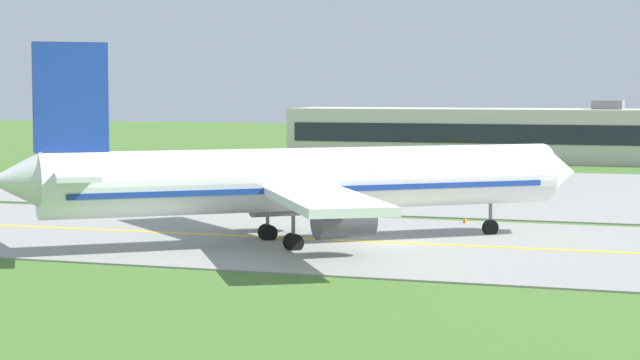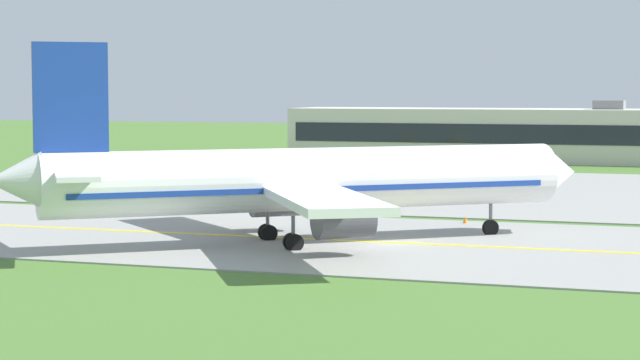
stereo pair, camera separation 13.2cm
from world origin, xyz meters
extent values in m
plane|color=#47702D|center=(0.00, 0.00, 0.00)|extent=(500.00, 500.00, 0.00)
cube|color=gray|center=(0.00, 0.00, 0.05)|extent=(240.00, 28.00, 0.10)
cube|color=gray|center=(10.00, 42.00, 0.05)|extent=(140.00, 52.00, 0.10)
cube|color=yellow|center=(0.00, 0.00, 0.11)|extent=(220.00, 0.60, 0.01)
cylinder|color=white|center=(-4.87, -1.91, 4.20)|extent=(28.85, 24.63, 4.00)
cone|color=white|center=(9.22, 9.62, 4.20)|extent=(4.42, 4.59, 3.80)
cone|color=white|center=(-19.11, -13.56, 4.60)|extent=(4.63, 4.66, 3.40)
cube|color=navy|center=(-4.87, -1.91, 3.70)|extent=(26.79, 22.97, 0.36)
cube|color=#1E232D|center=(7.52, 8.22, 4.90)|extent=(3.55, 3.77, 0.70)
cube|color=white|center=(-11.95, 3.27, 3.70)|extent=(14.28, 13.70, 0.50)
cylinder|color=#47474C|center=(-9.14, 2.99, 2.30)|extent=(4.09, 3.93, 2.30)
cylinder|color=black|center=(-7.90, 4.01, 2.30)|extent=(1.52, 1.78, 2.10)
cube|color=white|center=(-1.19, -9.88, 3.70)|extent=(11.89, 15.31, 0.50)
cylinder|color=#47474C|center=(-0.90, -7.07, 2.30)|extent=(4.09, 3.93, 2.30)
cylinder|color=black|center=(0.33, -6.05, 2.30)|extent=(1.52, 1.78, 2.10)
cube|color=navy|center=(-16.47, -11.41, 9.45)|extent=(3.66, 3.10, 6.50)
cube|color=white|center=(-18.66, -9.06, 5.00)|extent=(5.95, 5.93, 0.30)
cube|color=white|center=(-14.60, -14.01, 5.00)|extent=(5.30, 6.33, 0.30)
cylinder|color=slate|center=(5.19, 6.32, 1.38)|extent=(0.24, 0.24, 1.65)
cylinder|color=black|center=(5.19, 6.32, 0.55)|extent=(1.07, 0.97, 1.10)
cylinder|color=slate|center=(-8.06, -1.17, 1.38)|extent=(0.24, 0.24, 1.65)
cylinder|color=black|center=(-8.23, -0.95, 0.55)|extent=(1.07, 0.97, 1.10)
cylinder|color=black|center=(-7.89, -1.38, 0.55)|extent=(1.07, 0.97, 1.10)
cylinder|color=slate|center=(-4.77, -5.19, 1.38)|extent=(0.24, 0.24, 1.65)
cylinder|color=black|center=(-4.94, -4.98, 0.55)|extent=(1.07, 0.97, 1.10)
cylinder|color=black|center=(-4.59, -5.40, 0.55)|extent=(1.07, 0.97, 1.10)
cube|color=yellow|center=(-29.23, 53.64, 1.50)|extent=(2.01, 2.18, 1.80)
cube|color=#1E232D|center=(-28.47, 53.72, 1.81)|extent=(0.32, 1.84, 0.81)
cube|color=yellow|center=(-32.41, 53.29, 0.80)|extent=(4.80, 2.59, 0.40)
cylinder|color=orange|center=(-29.23, 53.64, 2.50)|extent=(0.20, 0.20, 0.18)
cylinder|color=black|center=(-29.34, 54.63, 0.45)|extent=(0.93, 0.40, 0.90)
cylinder|color=black|center=(-29.12, 52.64, 0.45)|extent=(0.93, 0.40, 0.90)
cylinder|color=black|center=(-33.44, 54.23, 0.45)|extent=(0.93, 0.40, 0.90)
cylinder|color=black|center=(-33.21, 52.14, 0.45)|extent=(0.93, 0.40, 0.90)
cube|color=yellow|center=(-19.52, 59.14, 1.50)|extent=(2.60, 2.52, 1.80)
cube|color=#1E232D|center=(-19.17, 59.82, 1.81)|extent=(1.69, 0.95, 0.81)
cube|color=yellow|center=(-20.90, 56.48, 1.60)|extent=(3.80, 4.70, 2.00)
cylinder|color=orange|center=(-19.52, 59.14, 2.50)|extent=(0.20, 0.20, 0.18)
cylinder|color=black|center=(-20.41, 59.60, 0.45)|extent=(0.68, 0.94, 0.90)
cylinder|color=black|center=(-18.63, 58.68, 0.45)|extent=(0.68, 0.94, 0.90)
cylinder|color=black|center=(-22.21, 56.22, 0.45)|extent=(0.68, 0.94, 0.90)
cylinder|color=black|center=(-20.35, 55.25, 0.45)|extent=(0.68, 0.94, 0.90)
cube|color=beige|center=(-7.71, 89.94, 3.60)|extent=(62.14, 13.06, 7.20)
cube|color=#1E232D|center=(-7.71, 83.36, 3.96)|extent=(59.65, 0.10, 2.59)
cube|color=slate|center=(4.72, 89.94, 7.80)|extent=(4.00, 4.00, 1.20)
cone|color=orange|center=(2.11, 12.55, 0.30)|extent=(0.44, 0.44, 0.60)
camera|label=1|loc=(20.55, -73.15, 9.96)|focal=66.89mm
camera|label=2|loc=(20.68, -73.11, 9.96)|focal=66.89mm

